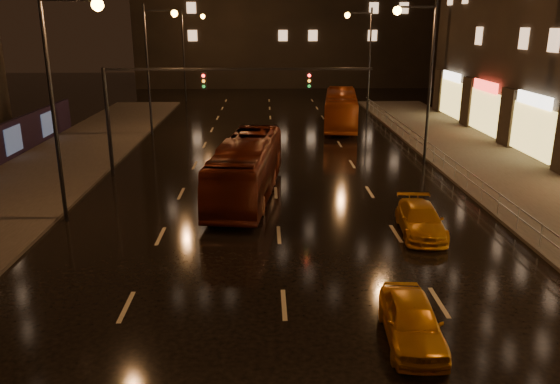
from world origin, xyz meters
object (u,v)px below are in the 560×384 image
(taxi_far, at_px, (421,220))
(bus_curb, at_px, (341,109))
(taxi_near, at_px, (412,320))
(bus_red, at_px, (247,168))

(taxi_far, bearing_deg, bus_curb, 95.19)
(taxi_near, relative_size, taxi_far, 0.89)
(bus_curb, xyz_separation_m, taxi_near, (-2.49, -33.22, -0.89))
(bus_curb, relative_size, taxi_near, 2.92)
(bus_red, distance_m, bus_curb, 20.97)
(bus_red, distance_m, taxi_far, 9.35)
(bus_curb, distance_m, taxi_near, 33.33)
(taxi_near, bearing_deg, bus_red, 113.76)
(bus_curb, xyz_separation_m, taxi_far, (0.02, -25.06, -0.92))
(bus_red, bearing_deg, taxi_far, -28.90)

